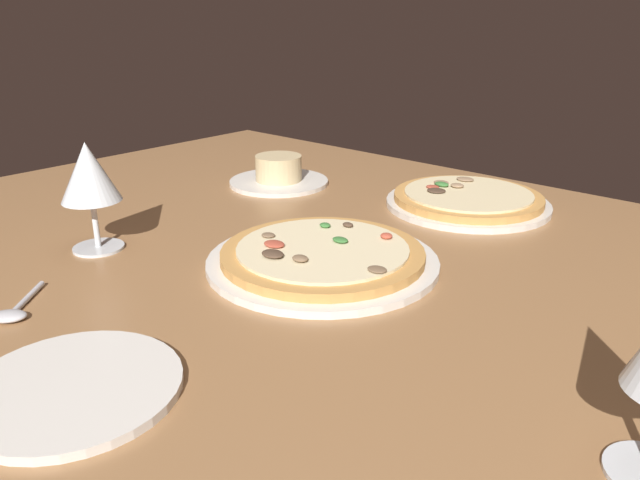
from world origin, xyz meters
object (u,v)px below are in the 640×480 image
(pizza_main, at_px, (322,257))
(side_plate, at_px, (73,388))
(spoon, at_px, (13,311))
(ramekin_on_saucer, at_px, (279,174))
(pizza_side, at_px, (467,200))
(wine_glass_far, at_px, (89,176))

(pizza_main, relative_size, side_plate, 1.59)
(side_plate, height_order, spoon, spoon)
(pizza_main, xyz_separation_m, spoon, (-0.16, -0.33, -0.01))
(ramekin_on_saucer, bearing_deg, pizza_main, -36.62)
(pizza_side, height_order, wine_glass_far, wine_glass_far)
(spoon, bearing_deg, wine_glass_far, 123.62)
(pizza_side, bearing_deg, spoon, -104.63)
(pizza_side, bearing_deg, wine_glass_far, -119.24)
(side_plate, relative_size, spoon, 2.09)
(wine_glass_far, height_order, spoon, wine_glass_far)
(side_plate, bearing_deg, spoon, 171.15)
(wine_glass_far, distance_m, side_plate, 0.37)
(ramekin_on_saucer, bearing_deg, spoon, -74.36)
(pizza_main, height_order, ramekin_on_saucer, ramekin_on_saucer)
(pizza_side, height_order, side_plate, pizza_side)
(pizza_main, distance_m, wine_glass_far, 0.33)
(pizza_main, relative_size, wine_glass_far, 2.01)
(side_plate, bearing_deg, pizza_main, 93.94)
(wine_glass_far, distance_m, spoon, 0.23)
(pizza_side, relative_size, ramekin_on_saucer, 1.46)
(ramekin_on_saucer, height_order, wine_glass_far, wine_glass_far)
(ramekin_on_saucer, bearing_deg, pizza_side, 18.33)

